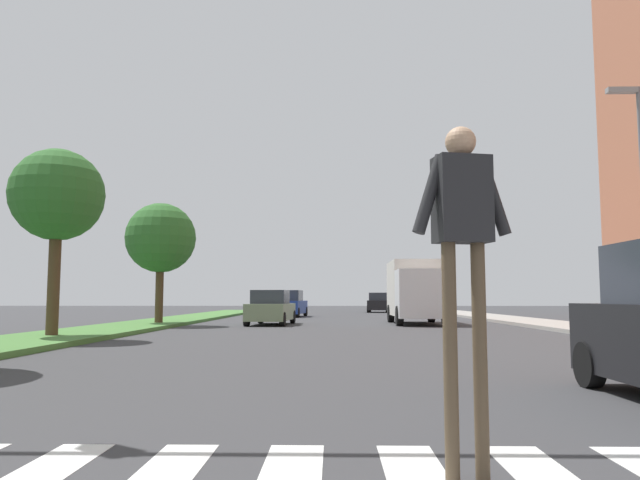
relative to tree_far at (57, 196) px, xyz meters
The scene contains 11 objects.
ground_plane 13.22m from the tree_far, 43.43° to the left, with size 140.00×140.00×0.00m, color #38383A.
median_strip 7.85m from the tree_far, 89.30° to the left, with size 3.23×64.00×0.15m, color #477A38.
tree_far is the anchor object (origin of this frame).
tree_distant 9.36m from the tree_far, 86.54° to the left, with size 3.19×3.19×5.46m.
sidewalk_right 19.88m from the tree_far, 19.79° to the left, with size 3.00×64.00×0.15m, color #9E9991.
street_lamp_right 17.67m from the tree_far, ahead, with size 1.02×0.24×7.50m.
pedestrian_performer 17.07m from the tree_far, 56.17° to the right, with size 0.75×0.31×2.49m.
sedan_midblock 12.41m from the tree_far, 62.16° to the left, with size 2.09×4.45×1.62m.
sedan_distant 23.60m from the tree_far, 76.16° to the left, with size 2.21×4.71×1.76m.
sedan_far_horizon 37.95m from the tree_far, 70.75° to the left, with size 2.22×4.56×1.71m.
truck_box_delivery 17.36m from the tree_far, 43.04° to the left, with size 2.40×6.20×3.10m.
Camera 1 is at (-0.60, 3.11, 1.26)m, focal length 34.21 mm.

